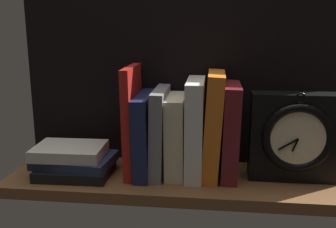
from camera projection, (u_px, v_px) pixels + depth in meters
ground_plane at (180, 180)px, 89.80cm from camera, size 78.19×22.58×2.50cm
back_panel at (185, 82)px, 95.14cm from camera, size 78.19×1.20×39.87cm
book_red_requiem at (133, 120)px, 89.44cm from camera, size 2.20×15.10×24.57cm
book_navy_bierce at (145, 134)px, 89.85cm from camera, size 3.64×16.95×18.32cm
book_gray_chess at (160, 132)px, 89.32cm from camera, size 3.27×15.50×19.63cm
book_cream_twain at (176, 135)px, 89.07cm from camera, size 4.27×13.69×18.07cm
book_white_catcher at (195, 128)px, 88.15cm from camera, size 3.78×15.48×21.77cm
book_orange_pandolfini at (213, 125)px, 87.51cm from camera, size 4.69×14.15×23.55cm
book_maroon_dawkins at (230, 131)px, 87.36cm from camera, size 3.89×14.01×21.01cm
framed_clock at (295, 137)px, 84.92cm from camera, size 19.39×6.69×20.05cm
book_stack_side at (73, 160)px, 89.66cm from camera, size 18.25×13.95×6.81cm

